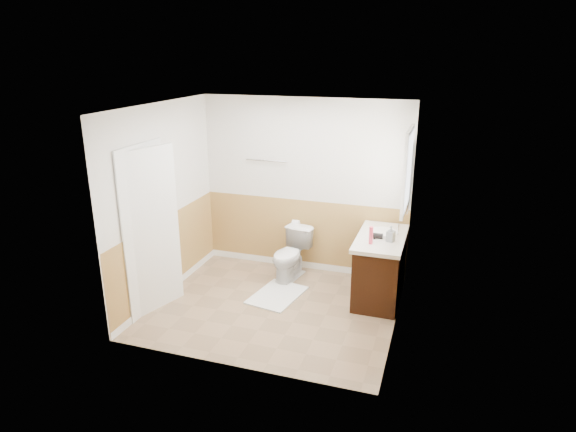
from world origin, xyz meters
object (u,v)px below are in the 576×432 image
(bath_mat, at_px, (277,295))
(soap_dispenser, at_px, (391,234))
(toilet, at_px, (290,255))
(vanity_cabinet, at_px, (380,269))
(lotion_bottle, at_px, (371,235))

(bath_mat, distance_m, soap_dispenser, 1.71)
(toilet, relative_size, vanity_cabinet, 0.65)
(bath_mat, bearing_deg, soap_dispenser, 10.42)
(vanity_cabinet, distance_m, lotion_bottle, 0.64)
(bath_mat, bearing_deg, toilet, 90.00)
(bath_mat, height_order, lotion_bottle, lotion_bottle)
(toilet, distance_m, vanity_cabinet, 1.29)
(bath_mat, relative_size, lotion_bottle, 3.64)
(lotion_bottle, bearing_deg, vanity_cabinet, 71.09)
(soap_dispenser, bearing_deg, vanity_cabinet, 131.92)
(toilet, xyz_separation_m, soap_dispenser, (1.40, -0.32, 0.59))
(bath_mat, bearing_deg, vanity_cabinet, 16.98)
(toilet, bearing_deg, vanity_cabinet, 2.38)
(toilet, height_order, bath_mat, toilet)
(vanity_cabinet, bearing_deg, toilet, 171.86)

